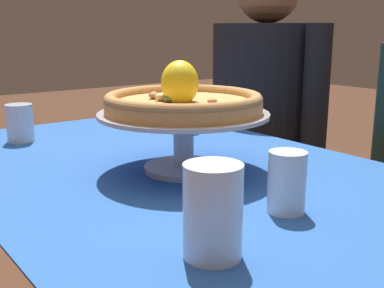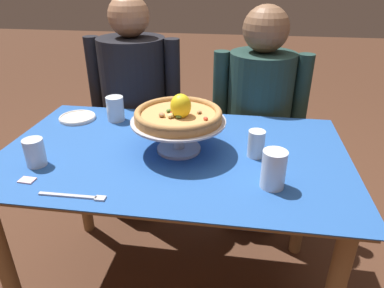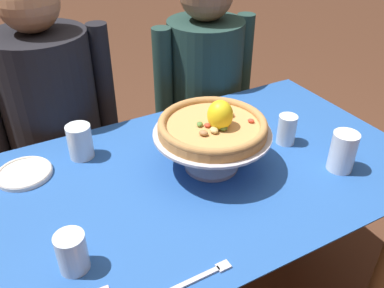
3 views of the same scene
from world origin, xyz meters
name	(u,v)px [view 1 (image 1 of 3)]	position (x,y,z in m)	size (l,w,h in m)	color
dining_table	(175,217)	(0.00, 0.00, 0.62)	(1.32, 0.81, 0.73)	olive
pizza_stand	(184,130)	(0.02, 0.01, 0.82)	(0.35, 0.35, 0.13)	#B7B7C1
pizza	(183,101)	(0.02, 0.01, 0.88)	(0.32, 0.32, 0.11)	tan
water_glass_front_right	(213,217)	(0.36, -0.19, 0.78)	(0.08, 0.08, 0.13)	white
water_glass_front_left	(20,126)	(-0.46, -0.18, 0.77)	(0.07, 0.07, 0.10)	silver
water_glass_side_right	(287,186)	(0.31, 0.01, 0.77)	(0.06, 0.06, 0.10)	silver
water_glass_back_left	(184,114)	(-0.32, 0.26, 0.77)	(0.08, 0.08, 0.11)	silver
side_plate	(147,119)	(-0.50, 0.24, 0.74)	(0.16, 0.16, 0.02)	silver
diner_left	(263,149)	(-0.34, 0.61, 0.61)	(0.51, 0.36, 1.24)	black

